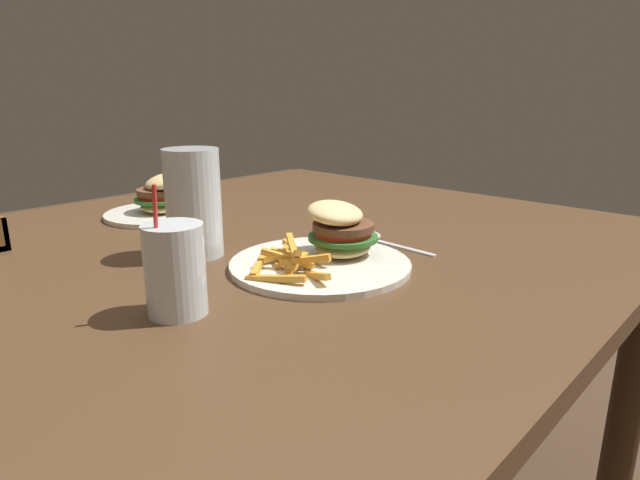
{
  "coord_description": "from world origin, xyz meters",
  "views": [
    {
      "loc": [
        -0.57,
        -0.7,
        0.97
      ],
      "look_at": [
        -0.0,
        -0.17,
        0.75
      ],
      "focal_mm": 30.0,
      "sensor_mm": 36.0,
      "label": 1
    }
  ],
  "objects_px": {
    "juice_glass": "(175,274)",
    "meal_plate_far": "(162,202)",
    "meal_plate_near": "(329,247)",
    "beer_glass": "(194,206)",
    "spoon": "(370,236)"
  },
  "relations": [
    {
      "from": "beer_glass",
      "to": "juice_glass",
      "type": "distance_m",
      "value": 0.24
    },
    {
      "from": "meal_plate_near",
      "to": "spoon",
      "type": "bearing_deg",
      "value": 13.19
    },
    {
      "from": "spoon",
      "to": "meal_plate_far",
      "type": "height_order",
      "value": "meal_plate_far"
    },
    {
      "from": "juice_glass",
      "to": "meal_plate_far",
      "type": "relative_size",
      "value": 0.69
    },
    {
      "from": "meal_plate_near",
      "to": "spoon",
      "type": "xyz_separation_m",
      "value": [
        0.15,
        0.04,
        -0.02
      ]
    },
    {
      "from": "spoon",
      "to": "meal_plate_far",
      "type": "relative_size",
      "value": 0.75
    },
    {
      "from": "meal_plate_near",
      "to": "spoon",
      "type": "distance_m",
      "value": 0.16
    },
    {
      "from": "spoon",
      "to": "meal_plate_near",
      "type": "bearing_deg",
      "value": 106.4
    },
    {
      "from": "beer_glass",
      "to": "spoon",
      "type": "height_order",
      "value": "beer_glass"
    },
    {
      "from": "spoon",
      "to": "meal_plate_far",
      "type": "bearing_deg",
      "value": 22.03
    },
    {
      "from": "juice_glass",
      "to": "meal_plate_far",
      "type": "distance_m",
      "value": 0.54
    },
    {
      "from": "juice_glass",
      "to": "meal_plate_near",
      "type": "bearing_deg",
      "value": -2.05
    },
    {
      "from": "meal_plate_near",
      "to": "beer_glass",
      "type": "distance_m",
      "value": 0.23
    },
    {
      "from": "meal_plate_near",
      "to": "beer_glass",
      "type": "bearing_deg",
      "value": 120.32
    },
    {
      "from": "juice_glass",
      "to": "spoon",
      "type": "xyz_separation_m",
      "value": [
        0.42,
        0.03,
        -0.04
      ]
    }
  ]
}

